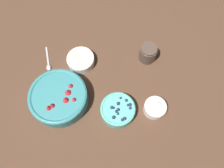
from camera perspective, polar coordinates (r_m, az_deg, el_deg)
name	(u,v)px	position (r m, az deg, el deg)	size (l,w,h in m)	color
ground_plane	(103,86)	(1.03, -2.42, -0.56)	(4.00, 4.00, 0.00)	#4C3323
bowl_strawberries	(59,97)	(0.99, -13.74, -3.41)	(0.26, 0.26, 0.09)	teal
bowl_blueberries	(118,110)	(0.96, 1.53, -6.79)	(0.15, 0.15, 0.06)	#56B7A8
bowl_bananas	(81,60)	(1.08, -8.21, 6.29)	(0.13, 0.13, 0.05)	white
bowl_cream	(155,107)	(0.98, 11.17, -6.03)	(0.10, 0.10, 0.06)	silver
jar_chocolate	(148,53)	(1.08, 9.33, 7.91)	(0.08, 0.08, 0.09)	#4C3D33
spoon	(48,63)	(1.13, -16.35, 5.27)	(0.05, 0.14, 0.01)	#B2B2B7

